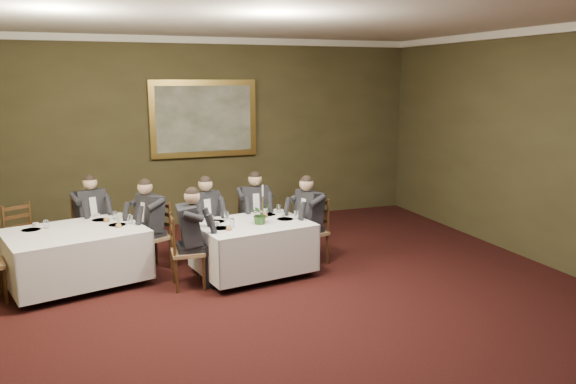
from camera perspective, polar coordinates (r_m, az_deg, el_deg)
ground at (r=6.64m, az=3.13°, el=-13.08°), size 10.00×10.00×0.00m
ceiling at (r=6.09m, az=3.51°, el=18.45°), size 8.00×10.00×0.10m
back_wall at (r=10.86m, az=-7.30°, el=6.07°), size 8.00×0.10×3.50m
crown_molding at (r=6.08m, az=3.50°, el=17.89°), size 8.00×10.00×0.12m
table_main at (r=8.00m, az=-3.61°, el=-5.31°), size 1.72×1.43×0.67m
table_second at (r=8.13m, az=-20.74°, el=-5.79°), size 2.02×1.73×0.67m
chair_main_backleft at (r=8.59m, az=-8.43°, el=-5.39°), size 0.50×0.49×1.00m
diner_main_backleft at (r=8.51m, az=-8.45°, el=-3.94°), size 0.47×0.54×1.35m
chair_main_backright at (r=8.91m, az=-3.47°, el=-4.67°), size 0.45×0.43×1.00m
diner_main_backright at (r=8.83m, az=-3.46°, el=-3.26°), size 0.43×0.49×1.35m
chair_main_endleft at (r=7.70m, az=-10.17°, el=-7.46°), size 0.45×0.47×1.00m
diner_main_endleft at (r=7.63m, az=-10.14°, el=-5.83°), size 0.50×0.44×1.35m
chair_main_endright at (r=8.51m, az=2.31°, el=-5.43°), size 0.54×0.55×1.00m
diner_main_endright at (r=8.44m, az=2.27°, el=-3.96°), size 0.58×0.53×1.35m
chair_sec_backleft at (r=8.92m, az=-25.08°, el=-5.74°), size 0.59×0.58×1.00m
chair_sec_backright at (r=9.11m, az=-19.31°, el=-4.94°), size 0.56×0.55×1.00m
diner_sec_backright at (r=9.04m, az=-19.38°, el=-3.56°), size 0.55×0.59×1.35m
chair_sec_endright at (r=8.50m, az=-13.48°, el=-5.78°), size 0.57×0.58×1.00m
diner_sec_endright at (r=8.43m, az=-13.62°, el=-4.31°), size 0.61×0.57×1.35m
centerpiece at (r=7.82m, az=-2.85°, el=-2.14°), size 0.35×0.33×0.31m
candlestick at (r=7.90m, az=-2.57°, el=-1.66°), size 0.08×0.08×0.55m
place_setting_table_main at (r=8.07m, az=-6.98°, el=-2.68°), size 0.33×0.31×0.14m
place_setting_table_second at (r=8.31m, az=-24.30°, el=-3.22°), size 0.33×0.31×0.14m
painting at (r=10.72m, az=-8.54°, el=7.38°), size 2.00×0.09×1.44m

